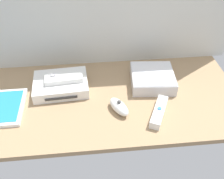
# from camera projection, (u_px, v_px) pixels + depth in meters

# --- Properties ---
(ground_plane) EXTENTS (1.00, 0.48, 0.02)m
(ground_plane) POSITION_uv_depth(u_px,v_px,m) (112.00, 99.00, 1.01)
(ground_plane) COLOR #9E7F5B
(ground_plane) RESTS_ON ground
(game_console) EXTENTS (0.22, 0.17, 0.04)m
(game_console) POSITION_uv_depth(u_px,v_px,m) (61.00, 84.00, 1.02)
(game_console) COLOR white
(game_console) RESTS_ON ground_plane
(mini_computer) EXTENTS (0.18, 0.18, 0.05)m
(mini_computer) POSITION_uv_depth(u_px,v_px,m) (152.00, 78.00, 1.05)
(mini_computer) COLOR silver
(mini_computer) RESTS_ON ground_plane
(game_case) EXTENTS (0.14, 0.19, 0.02)m
(game_case) POSITION_uv_depth(u_px,v_px,m) (5.00, 107.00, 0.95)
(game_case) COLOR white
(game_case) RESTS_ON ground_plane
(remote_wand) EXTENTS (0.10, 0.15, 0.03)m
(remote_wand) POSITION_uv_depth(u_px,v_px,m) (159.00, 112.00, 0.92)
(remote_wand) COLOR white
(remote_wand) RESTS_ON ground_plane
(remote_nunchuk) EXTENTS (0.09, 0.11, 0.05)m
(remote_nunchuk) POSITION_uv_depth(u_px,v_px,m) (119.00, 107.00, 0.93)
(remote_nunchuk) COLOR white
(remote_nunchuk) RESTS_ON ground_plane
(remote_classic_pad) EXTENTS (0.15, 0.09, 0.02)m
(remote_classic_pad) POSITION_uv_depth(u_px,v_px,m) (64.00, 76.00, 1.01)
(remote_classic_pad) COLOR white
(remote_classic_pad) RESTS_ON game_console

